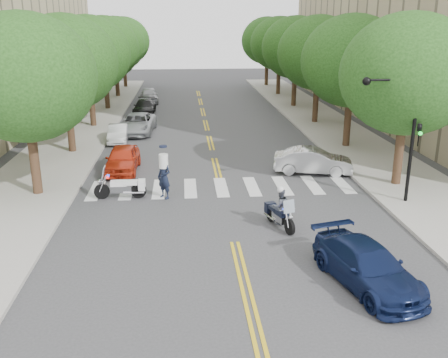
{
  "coord_description": "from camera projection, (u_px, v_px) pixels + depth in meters",
  "views": [
    {
      "loc": [
        -1.83,
        -17.1,
        8.01
      ],
      "look_at": [
        -0.09,
        3.81,
        1.3
      ],
      "focal_mm": 40.0,
      "sensor_mm": 36.0,
      "label": 1
    }
  ],
  "objects": [
    {
      "name": "parked_car_c",
      "position": [
        137.0,
        124.0,
        36.69
      ],
      "size": [
        2.75,
        5.33,
        1.44
      ],
      "primitive_type": "imported",
      "rotation": [
        0.0,
        0.0,
        -0.07
      ],
      "color": "#929498",
      "rests_on": "ground"
    },
    {
      "name": "parked_car_b",
      "position": [
        118.0,
        133.0,
        34.13
      ],
      "size": [
        1.43,
        3.61,
        1.17
      ],
      "primitive_type": "imported",
      "rotation": [
        0.0,
        0.0,
        0.06
      ],
      "color": "silver",
      "rests_on": "ground"
    },
    {
      "name": "tree_l_1",
      "position": [
        64.0,
        63.0,
        29.72
      ],
      "size": [
        6.4,
        6.4,
        8.45
      ],
      "color": "#382316",
      "rests_on": "ground"
    },
    {
      "name": "sidewalk_left",
      "position": [
        85.0,
        126.0,
        38.92
      ],
      "size": [
        5.0,
        60.0,
        0.15
      ],
      "primitive_type": "cube",
      "color": "#9E9991",
      "rests_on": "ground"
    },
    {
      "name": "officer_standing",
      "position": [
        164.0,
        177.0,
        23.19
      ],
      "size": [
        0.88,
        0.88,
        2.05
      ],
      "primitive_type": "imported",
      "rotation": [
        0.0,
        0.0,
        -0.79
      ],
      "color": "black",
      "rests_on": "ground"
    },
    {
      "name": "parked_car_d",
      "position": [
        145.0,
        107.0,
        44.2
      ],
      "size": [
        1.93,
        4.47,
        1.28
      ],
      "primitive_type": "imported",
      "rotation": [
        0.0,
        0.0,
        -0.03
      ],
      "color": "black",
      "rests_on": "ground"
    },
    {
      "name": "tree_l_5",
      "position": [
        123.0,
        41.0,
        60.09
      ],
      "size": [
        6.4,
        6.4,
        8.45
      ],
      "color": "#382316",
      "rests_on": "ground"
    },
    {
      "name": "ground",
      "position": [
        235.0,
        242.0,
        18.82
      ],
      "size": [
        140.0,
        140.0,
        0.0
      ],
      "primitive_type": "plane",
      "color": "#38383A",
      "rests_on": "ground"
    },
    {
      "name": "sedan_blue",
      "position": [
        367.0,
        266.0,
        15.59
      ],
      "size": [
        2.94,
        4.89,
        1.33
      ],
      "primitive_type": "imported",
      "rotation": [
        0.0,
        0.0,
        0.25
      ],
      "color": "#0F193E",
      "rests_on": "ground"
    },
    {
      "name": "motorcycle_police",
      "position": [
        279.0,
        209.0,
        20.0
      ],
      "size": [
        0.96,
        2.09,
        1.74
      ],
      "rotation": [
        0.0,
        0.0,
        3.46
      ],
      "color": "black",
      "rests_on": "ground"
    },
    {
      "name": "tree_l_0",
      "position": [
        25.0,
        78.0,
        22.12
      ],
      "size": [
        6.4,
        6.4,
        8.45
      ],
      "color": "#382316",
      "rests_on": "ground"
    },
    {
      "name": "tree_r_2",
      "position": [
        318.0,
        53.0,
        38.7
      ],
      "size": [
        6.4,
        6.4,
        8.45
      ],
      "color": "#382316",
      "rests_on": "ground"
    },
    {
      "name": "parked_car_a",
      "position": [
        123.0,
        159.0,
        27.44
      ],
      "size": [
        1.79,
        4.22,
        1.42
      ],
      "primitive_type": "imported",
      "rotation": [
        0.0,
        0.0,
        -0.03
      ],
      "color": "red",
      "rests_on": "ground"
    },
    {
      "name": "tree_r_3",
      "position": [
        296.0,
        48.0,
        46.3
      ],
      "size": [
        6.4,
        6.4,
        8.45
      ],
      "color": "#382316",
      "rests_on": "ground"
    },
    {
      "name": "tree_l_4",
      "position": [
        115.0,
        44.0,
        52.5
      ],
      "size": [
        6.4,
        6.4,
        8.45
      ],
      "color": "#382316",
      "rests_on": "ground"
    },
    {
      "name": "motorcycle_parked",
      "position": [
        125.0,
        187.0,
        23.31
      ],
      "size": [
        2.43,
        0.53,
        1.57
      ],
      "rotation": [
        0.0,
        0.0,
        1.57
      ],
      "color": "black",
      "rests_on": "ground"
    },
    {
      "name": "convertible",
      "position": [
        313.0,
        161.0,
        27.08
      ],
      "size": [
        4.44,
        2.41,
        1.39
      ],
      "primitive_type": "imported",
      "rotation": [
        0.0,
        0.0,
        1.34
      ],
      "color": "silver",
      "rests_on": "ground"
    },
    {
      "name": "tree_r_1",
      "position": [
        352.0,
        61.0,
        31.11
      ],
      "size": [
        6.4,
        6.4,
        8.45
      ],
      "color": "#382316",
      "rests_on": "ground"
    },
    {
      "name": "tree_l_2",
      "position": [
        88.0,
        54.0,
        37.31
      ],
      "size": [
        6.4,
        6.4,
        8.45
      ],
      "color": "#382316",
      "rests_on": "ground"
    },
    {
      "name": "traffic_signal_pole",
      "position": [
        404.0,
        123.0,
        21.61
      ],
      "size": [
        2.82,
        0.42,
        6.0
      ],
      "color": "black",
      "rests_on": "ground"
    },
    {
      "name": "tree_l_3",
      "position": [
        104.0,
        48.0,
        44.9
      ],
      "size": [
        6.4,
        6.4,
        8.45
      ],
      "color": "#382316",
      "rests_on": "ground"
    },
    {
      "name": "tree_r_0",
      "position": [
        408.0,
        74.0,
        23.52
      ],
      "size": [
        6.4,
        6.4,
        8.45
      ],
      "color": "#382316",
      "rests_on": "ground"
    },
    {
      "name": "tree_r_4",
      "position": [
        280.0,
        44.0,
        53.89
      ],
      "size": [
        6.4,
        6.4,
        8.45
      ],
      "color": "#382316",
      "rests_on": "ground"
    },
    {
      "name": "parked_car_e",
      "position": [
        149.0,
        95.0,
        50.45
      ],
      "size": [
        2.13,
        4.48,
        1.48
      ],
      "primitive_type": "imported",
      "rotation": [
        0.0,
        0.0,
        0.09
      ],
      "color": "#A7A7AC",
      "rests_on": "ground"
    },
    {
      "name": "tree_r_5",
      "position": [
        267.0,
        41.0,
        61.48
      ],
      "size": [
        6.4,
        6.4,
        8.45
      ],
      "color": "#382316",
      "rests_on": "ground"
    },
    {
      "name": "sidewalk_right",
      "position": [
        323.0,
        122.0,
        40.43
      ],
      "size": [
        5.0,
        60.0,
        0.15
      ],
      "primitive_type": "cube",
      "color": "#9E9991",
      "rests_on": "ground"
    }
  ]
}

